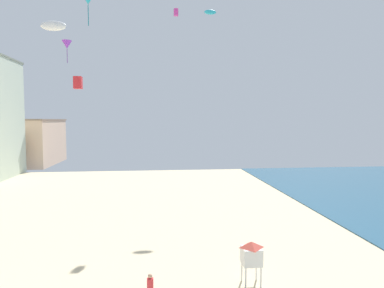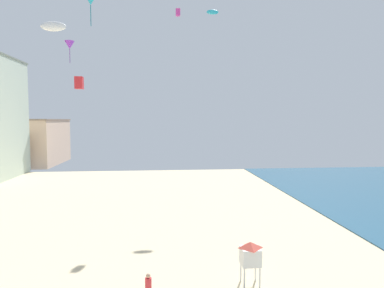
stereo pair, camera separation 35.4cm
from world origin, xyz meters
name	(u,v)px [view 1 (the left image)]	position (x,y,z in m)	size (l,w,h in m)	color
boardwalk_hotel_distant	(17,142)	(-26.20, 71.89, 4.91)	(16.40, 17.83, 9.81)	beige
kite_flyer	(150,287)	(3.03, 12.30, 0.92)	(0.34, 0.34, 1.64)	#383D4C
lifeguard_stand	(251,254)	(8.90, 13.89, 1.84)	(1.10, 1.10, 2.55)	white
kite_purple_delta	(67,45)	(-6.80, 36.79, 18.40)	(1.13, 1.13, 2.56)	purple
kite_red_box	(78,83)	(-2.84, 23.67, 12.65)	(0.63, 0.63, 0.99)	red
kite_white_parafoil	(53,26)	(-2.59, 16.30, 15.21)	(1.49, 0.41, 0.58)	white
kite_cyan_parafoil	(210,12)	(10.27, 37.83, 22.97)	(1.49, 0.41, 0.58)	#2DB7CC
kite_magenta_box	(176,12)	(5.79, 34.35, 21.75)	(0.49, 0.49, 0.77)	#DB3D9E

